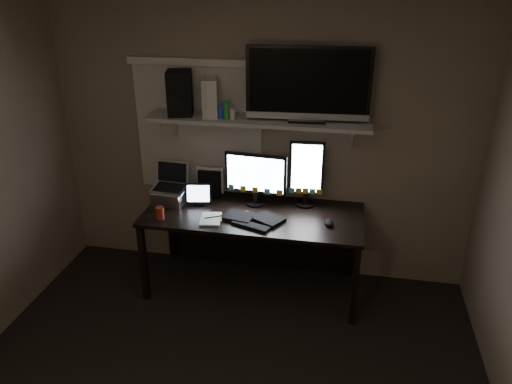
% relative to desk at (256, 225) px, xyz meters
% --- Properties ---
extents(back_wall, '(3.60, 0.00, 3.60)m').
position_rel_desk_xyz_m(back_wall, '(0.00, 0.25, 0.70)').
color(back_wall, '#685B4B').
rests_on(back_wall, floor).
extents(window_blinds, '(1.10, 0.02, 1.10)m').
position_rel_desk_xyz_m(window_blinds, '(-0.55, 0.24, 0.75)').
color(window_blinds, beige).
rests_on(window_blinds, back_wall).
extents(desk, '(1.80, 0.75, 0.73)m').
position_rel_desk_xyz_m(desk, '(0.00, 0.00, 0.00)').
color(desk, black).
rests_on(desk, floor).
extents(wall_shelf, '(1.80, 0.35, 0.03)m').
position_rel_desk_xyz_m(wall_shelf, '(0.00, 0.08, 0.91)').
color(wall_shelf, '#A0A09B').
rests_on(wall_shelf, back_wall).
extents(monitor_landscape, '(0.53, 0.10, 0.46)m').
position_rel_desk_xyz_m(monitor_landscape, '(-0.01, 0.05, 0.41)').
color(monitor_landscape, black).
rests_on(monitor_landscape, desk).
extents(monitor_portrait, '(0.29, 0.07, 0.58)m').
position_rel_desk_xyz_m(monitor_portrait, '(0.40, 0.11, 0.47)').
color(monitor_portrait, black).
rests_on(monitor_portrait, desk).
extents(keyboard, '(0.51, 0.34, 0.03)m').
position_rel_desk_xyz_m(keyboard, '(0.03, -0.24, 0.19)').
color(keyboard, black).
rests_on(keyboard, desk).
extents(mouse, '(0.08, 0.11, 0.04)m').
position_rel_desk_xyz_m(mouse, '(0.63, -0.21, 0.20)').
color(mouse, black).
rests_on(mouse, desk).
extents(notepad, '(0.20, 0.25, 0.01)m').
position_rel_desk_xyz_m(notepad, '(-0.32, -0.30, 0.18)').
color(notepad, silver).
rests_on(notepad, desk).
extents(tablet, '(0.24, 0.13, 0.20)m').
position_rel_desk_xyz_m(tablet, '(-0.48, -0.06, 0.28)').
color(tablet, black).
rests_on(tablet, desk).
extents(file_sorter, '(0.20, 0.10, 0.25)m').
position_rel_desk_xyz_m(file_sorter, '(-0.44, 0.16, 0.30)').
color(file_sorter, black).
rests_on(file_sorter, desk).
extents(laptop, '(0.32, 0.26, 0.34)m').
position_rel_desk_xyz_m(laptop, '(-0.74, -0.06, 0.34)').
color(laptop, silver).
rests_on(laptop, desk).
extents(cup, '(0.08, 0.08, 0.10)m').
position_rel_desk_xyz_m(cup, '(-0.72, -0.36, 0.23)').
color(cup, maroon).
rests_on(cup, desk).
extents(sticky_notes, '(0.30, 0.24, 0.00)m').
position_rel_desk_xyz_m(sticky_notes, '(-0.12, -0.21, 0.18)').
color(sticky_notes, gold).
rests_on(sticky_notes, desk).
extents(tv, '(0.96, 0.23, 0.57)m').
position_rel_desk_xyz_m(tv, '(0.39, 0.08, 1.21)').
color(tv, black).
rests_on(tv, wall_shelf).
extents(game_console, '(0.15, 0.27, 0.31)m').
position_rel_desk_xyz_m(game_console, '(-0.39, 0.10, 1.08)').
color(game_console, beige).
rests_on(game_console, wall_shelf).
extents(speaker, '(0.24, 0.28, 0.35)m').
position_rel_desk_xyz_m(speaker, '(-0.64, 0.08, 1.10)').
color(speaker, black).
rests_on(speaker, wall_shelf).
extents(bottles, '(0.25, 0.08, 0.15)m').
position_rel_desk_xyz_m(bottles, '(-0.27, 0.01, 1.00)').
color(bottles, '#A50F0C').
rests_on(bottles, wall_shelf).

